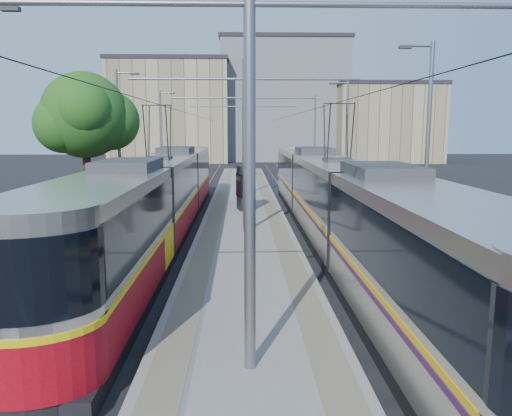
{
  "coord_description": "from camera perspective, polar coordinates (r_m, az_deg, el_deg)",
  "views": [
    {
      "loc": [
        -0.14,
        -12.39,
        4.52
      ],
      "look_at": [
        0.4,
        6.08,
        1.6
      ],
      "focal_mm": 35.0,
      "sensor_mm": 36.0,
      "label": 1
    }
  ],
  "objects": [
    {
      "name": "ground",
      "position": [
        13.18,
        -0.98,
        -11.06
      ],
      "size": [
        160.0,
        160.0,
        0.0
      ],
      "primitive_type": "plane",
      "color": "black",
      "rests_on": "ground"
    },
    {
      "name": "platform",
      "position": [
        29.71,
        -1.37,
        0.52
      ],
      "size": [
        4.0,
        50.0,
        0.3
      ],
      "primitive_type": "cube",
      "color": "gray",
      "rests_on": "ground"
    },
    {
      "name": "tactile_strip_left",
      "position": [
        29.72,
        -4.17,
        0.8
      ],
      "size": [
        0.7,
        50.0,
        0.01
      ],
      "primitive_type": "cube",
      "color": "gray",
      "rests_on": "platform"
    },
    {
      "name": "tactile_strip_right",
      "position": [
        29.73,
        1.43,
        0.82
      ],
      "size": [
        0.7,
        50.0,
        0.01
      ],
      "primitive_type": "cube",
      "color": "gray",
      "rests_on": "platform"
    },
    {
      "name": "rails",
      "position": [
        29.73,
        -1.37,
        0.26
      ],
      "size": [
        8.71,
        70.0,
        0.03
      ],
      "color": "gray",
      "rests_on": "ground"
    },
    {
      "name": "track_arrow",
      "position": [
        10.98,
        -20.71,
        -15.9
      ],
      "size": [
        1.2,
        5.0,
        0.01
      ],
      "primitive_type": "cube",
      "color": "silver",
      "rests_on": "ground"
    },
    {
      "name": "tram_left",
      "position": [
        21.44,
        -10.94,
        1.28
      ],
      "size": [
        2.43,
        28.13,
        5.5
      ],
      "color": "black",
      "rests_on": "ground"
    },
    {
      "name": "tram_right",
      "position": [
        19.92,
        9.18,
        1.18
      ],
      "size": [
        2.43,
        31.45,
        5.5
      ],
      "color": "black",
      "rests_on": "ground"
    },
    {
      "name": "catenary",
      "position": [
        26.54,
        -1.37,
        8.98
      ],
      "size": [
        9.2,
        70.0,
        7.0
      ],
      "color": "slate",
      "rests_on": "platform"
    },
    {
      "name": "street_lamps",
      "position": [
        33.39,
        -1.43,
        8.39
      ],
      "size": [
        15.18,
        38.22,
        8.0
      ],
      "color": "slate",
      "rests_on": "ground"
    },
    {
      "name": "shelter",
      "position": [
        26.28,
        -1.36,
        2.43
      ],
      "size": [
        0.88,
        1.18,
        2.34
      ],
      "rotation": [
        0.0,
        0.0,
        0.24
      ],
      "color": "black",
      "rests_on": "platform"
    },
    {
      "name": "tree",
      "position": [
        30.13,
        -18.32,
        9.85
      ],
      "size": [
        5.3,
        4.9,
        7.71
      ],
      "color": "#382314",
      "rests_on": "ground"
    },
    {
      "name": "building_left",
      "position": [
        73.1,
        -9.57,
        10.82
      ],
      "size": [
        16.32,
        12.24,
        14.03
      ],
      "color": "tan",
      "rests_on": "ground"
    },
    {
      "name": "building_centre",
      "position": [
        76.75,
        3.01,
        12.07
      ],
      "size": [
        18.36,
        14.28,
        17.35
      ],
      "color": "slate",
      "rests_on": "ground"
    },
    {
      "name": "building_right",
      "position": [
        73.22,
        14.52,
        9.4
      ],
      "size": [
        14.28,
        10.2,
        10.83
      ],
      "color": "tan",
      "rests_on": "ground"
    }
  ]
}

